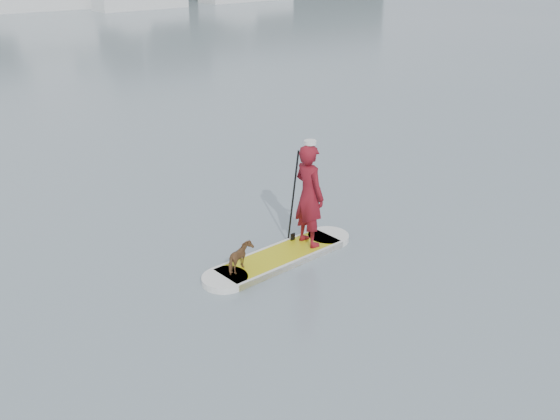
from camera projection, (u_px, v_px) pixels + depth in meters
ground at (306, 221)px, 13.00m from camera, size 140.00×140.00×0.00m
paddleboard at (280, 257)px, 11.38m from camera, size 3.27×1.20×0.12m
paddler at (309, 195)px, 11.39m from camera, size 0.51×0.74×1.94m
white_cap at (310, 142)px, 10.99m from camera, size 0.22×0.22×0.07m
dog at (240, 258)px, 10.71m from camera, size 0.62×0.53×0.49m
paddle at (293, 207)px, 11.62m from camera, size 0.10×0.30×2.00m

